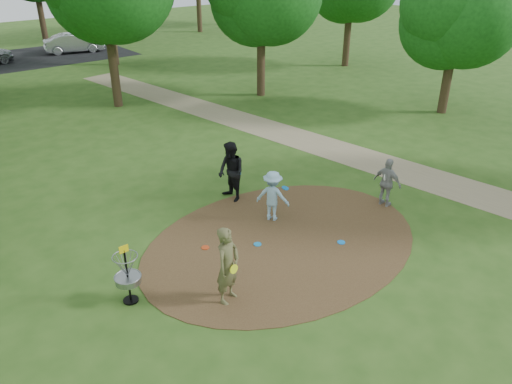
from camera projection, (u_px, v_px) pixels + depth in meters
ground at (283, 242)px, 14.05m from camera, size 100.00×100.00×0.00m
dirt_clearing at (283, 241)px, 14.05m from camera, size 8.40×8.40×0.02m
footpath at (375, 162)px, 19.07m from camera, size 7.55×39.89×0.01m
parking_lot at (29, 58)px, 36.07m from camera, size 14.00×8.00×0.01m
player_observer_with_disc at (228, 266)px, 11.36m from camera, size 0.83×0.69×1.94m
player_throwing_with_disc at (273, 196)px, 14.84m from camera, size 1.15×1.18×1.58m
player_walking_with_disc at (231, 172)px, 15.92m from camera, size 0.79×0.99×1.97m
player_waiting_with_disc at (387, 183)px, 15.63m from camera, size 0.51×0.98×1.60m
disc_ground_cyan at (257, 244)px, 13.89m from camera, size 0.22×0.22×0.02m
disc_ground_blue at (341, 242)px, 13.98m from camera, size 0.22×0.22×0.02m
disc_ground_red at (205, 248)px, 13.74m from camera, size 0.22×0.22×0.02m
car_right at (74, 43)px, 37.49m from camera, size 4.48×2.42×1.40m
disc_golf_basket at (127, 270)px, 11.36m from camera, size 0.63×0.63×1.54m
tree_ring at (181, 9)px, 19.36m from camera, size 36.86×45.10×8.90m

